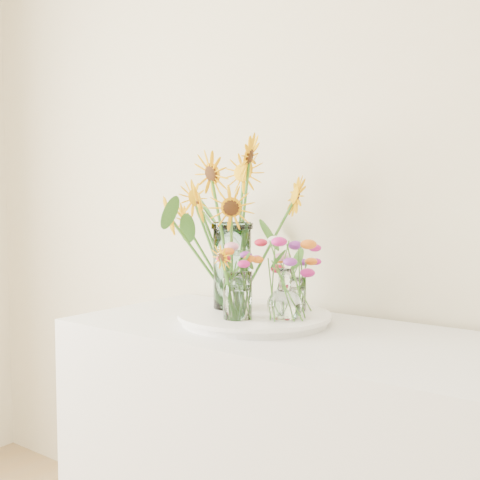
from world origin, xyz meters
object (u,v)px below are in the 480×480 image
(small_vase_a, at_px, (238,296))
(small_vase_b, at_px, (285,295))
(small_vase_c, at_px, (295,295))
(mason_jar, at_px, (232,266))
(tray, at_px, (254,319))

(small_vase_a, xyz_separation_m, small_vase_b, (0.10, 0.08, 0.00))
(small_vase_b, xyz_separation_m, small_vase_c, (-0.04, 0.12, -0.02))
(mason_jar, relative_size, small_vase_a, 1.95)
(mason_jar, height_order, small_vase_b, mason_jar)
(tray, xyz_separation_m, small_vase_c, (0.07, 0.11, 0.07))
(mason_jar, distance_m, small_vase_b, 0.23)
(small_vase_b, bearing_deg, tray, 171.66)
(mason_jar, relative_size, small_vase_c, 2.56)
(tray, xyz_separation_m, small_vase_b, (0.12, -0.02, 0.09))
(tray, bearing_deg, mason_jar, 165.67)
(small_vase_b, distance_m, small_vase_c, 0.13)
(small_vase_b, bearing_deg, small_vase_c, 108.77)
(small_vase_a, relative_size, small_vase_b, 0.94)
(mason_jar, height_order, small_vase_c, mason_jar)
(small_vase_c, bearing_deg, mason_jar, -155.13)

